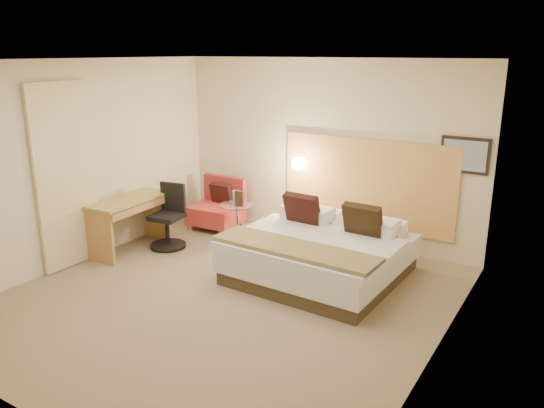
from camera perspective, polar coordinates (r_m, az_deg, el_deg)
The scene contains 20 objects.
floor at distance 6.34m, azimuth -4.96°, elevation -10.11°, with size 4.80×5.00×0.02m, color #7B6952.
ceiling at distance 5.69m, azimuth -5.65°, elevation 15.27°, with size 4.80×5.00×0.02m, color white.
wall_back at distance 7.97m, azimuth 5.64°, elevation 5.67°, with size 4.80×0.02×2.70m, color beige.
wall_front at distance 4.24m, azimuth -26.14°, elevation -5.44°, with size 4.80×0.02×2.70m, color beige.
wall_left at distance 7.54m, azimuth -20.15°, elevation 4.15°, with size 0.02×5.00×2.70m, color beige.
wall_right at distance 4.87m, azimuth 18.08°, elevation -1.89°, with size 0.02×5.00×2.70m, color beige.
headboard_panel at distance 7.74m, azimuth 10.08°, elevation 2.15°, with size 2.60×0.04×1.30m, color #BA8748.
art_frame at distance 7.27m, azimuth 20.04°, elevation 4.96°, with size 0.62×0.03×0.47m, color black.
art_canvas at distance 7.25m, azimuth 20.01°, elevation 4.93°, with size 0.54×0.01×0.39m, color #758DA2.
lamp_arm at distance 8.09m, azimuth 3.09°, elevation 4.43°, with size 0.02×0.02×0.12m, color silver.
lamp_shade at distance 8.04m, azimuth 2.89°, elevation 4.36°, with size 0.15×0.15×0.15m, color #F5E4BF.
curtain at distance 7.38m, azimuth -21.31°, elevation 2.75°, with size 0.06×0.90×2.42m, color beige.
bottle_a at distance 7.95m, azimuth -4.03°, elevation 0.73°, with size 0.06×0.06×0.21m, color #9BB8F0.
bottle_b at distance 7.95m, azimuth -3.69°, elevation 0.73°, with size 0.06×0.06×0.21m, color #7DA5C2.
menu_folder at distance 7.84m, azimuth -3.51°, elevation 0.58°, with size 0.13×0.05×0.23m, color #3B2218.
bed at distance 6.80m, azimuth 5.28°, elevation -5.23°, with size 2.06×2.01×0.98m.
lounge_chair at distance 8.67m, azimuth -5.82°, elevation -0.45°, with size 0.81×0.71×0.82m.
side_table at distance 8.00m, azimuth -3.77°, elevation -1.85°, with size 0.55×0.55×0.58m.
desk at distance 7.84m, azimuth -15.10°, elevation -0.56°, with size 0.63×1.27×0.77m.
desk_chair at distance 7.91m, azimuth -11.04°, elevation -1.87°, with size 0.60×0.60×0.93m.
Camera 1 is at (3.44, -4.53, 2.79)m, focal length 35.00 mm.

